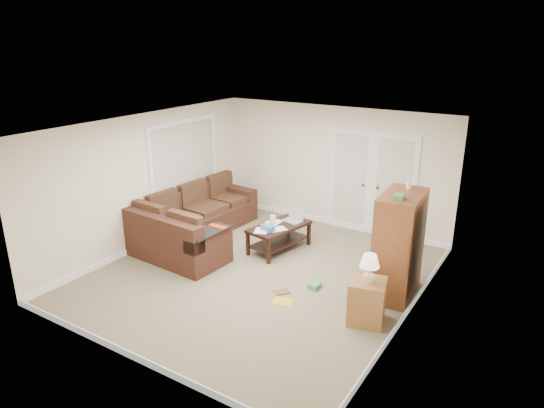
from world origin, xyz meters
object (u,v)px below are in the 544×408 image
Objects in this scene: sectional_sofa at (191,225)px; tv_armoire at (398,245)px; coffee_table at (280,236)px; side_cabinet at (367,298)px.

sectional_sofa is 1.72× the size of tv_armoire.
tv_armoire is at bearing -0.16° from coffee_table.
sectional_sofa is at bearing -149.53° from coffee_table.
coffee_table is at bearing 23.44° from sectional_sofa.
coffee_table is 2.69m from side_cabinet.
coffee_table is (1.65, 0.59, -0.08)m from sectional_sofa.
sectional_sofa is at bearing 178.25° from tv_armoire.
side_cabinet is (-0.08, -0.97, -0.46)m from tv_armoire.
tv_armoire is at bearing 5.65° from sectional_sofa.
tv_armoire reaches higher than side_cabinet.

